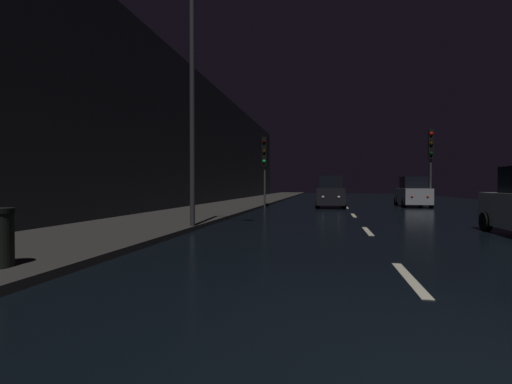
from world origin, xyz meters
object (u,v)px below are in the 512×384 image
object	(u,v)px
car_parked_right_far	(413,193)
traffic_light_far_right	(431,150)
traffic_light_far_left	(265,157)
streetlamp_overhead	(205,71)
car_approaching_headlights	(331,193)

from	to	relation	value
car_parked_right_far	traffic_light_far_right	bearing A→B (deg)	-147.91
traffic_light_far_left	car_parked_right_far	world-z (taller)	traffic_light_far_left
traffic_light_far_left	traffic_light_far_right	bearing A→B (deg)	101.11
traffic_light_far_left	streetlamp_overhead	distance (m)	12.84
traffic_light_far_left	streetlamp_overhead	world-z (taller)	streetlamp_overhead
traffic_light_far_left	car_approaching_headlights	xyz separation A→B (m)	(4.23, 0.94, -2.36)
car_parked_right_far	traffic_light_far_left	bearing A→B (deg)	105.98
car_approaching_headlights	traffic_light_far_right	bearing A→B (deg)	95.20
traffic_light_far_right	car_approaching_headlights	size ratio (longest dim) A/B	1.23
traffic_light_far_right	car_approaching_headlights	xyz separation A→B (m)	(-6.27, -0.57, -2.73)
traffic_light_far_left	traffic_light_far_right	size ratio (longest dim) A/B	0.91
car_approaching_headlights	car_parked_right_far	distance (m)	5.78
traffic_light_far_left	car_parked_right_far	size ratio (longest dim) A/B	1.14
streetlamp_overhead	car_approaching_headlights	xyz separation A→B (m)	(3.99, 13.65, -4.09)
traffic_light_far_right	streetlamp_overhead	distance (m)	17.59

